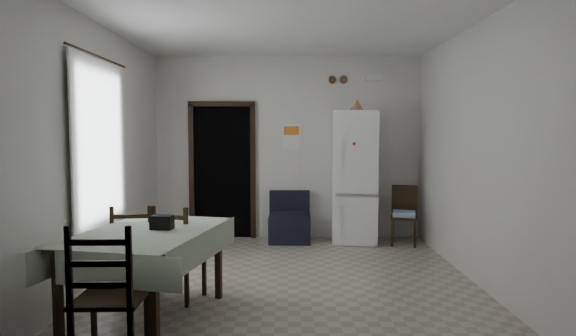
# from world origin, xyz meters

# --- Properties ---
(ground) EXTENTS (4.50, 4.50, 0.00)m
(ground) POSITION_xyz_m (0.00, 0.00, 0.00)
(ground) COLOR #A39885
(ground) RESTS_ON ground
(ceiling) EXTENTS (4.20, 4.50, 0.02)m
(ceiling) POSITION_xyz_m (0.00, 0.00, 2.90)
(ceiling) COLOR white
(ceiling) RESTS_ON ground
(wall_back) EXTENTS (4.20, 0.02, 2.90)m
(wall_back) POSITION_xyz_m (0.00, 2.25, 1.45)
(wall_back) COLOR silver
(wall_back) RESTS_ON ground
(wall_front) EXTENTS (4.20, 0.02, 2.90)m
(wall_front) POSITION_xyz_m (0.00, -2.25, 1.45)
(wall_front) COLOR silver
(wall_front) RESTS_ON ground
(wall_left) EXTENTS (0.02, 4.50, 2.90)m
(wall_left) POSITION_xyz_m (-2.10, 0.00, 1.45)
(wall_left) COLOR silver
(wall_left) RESTS_ON ground
(wall_right) EXTENTS (0.02, 4.50, 2.90)m
(wall_right) POSITION_xyz_m (2.10, 0.00, 1.45)
(wall_right) COLOR silver
(wall_right) RESTS_ON ground
(doorway) EXTENTS (1.06, 0.52, 2.22)m
(doorway) POSITION_xyz_m (-1.05, 2.45, 1.06)
(doorway) COLOR black
(doorway) RESTS_ON ground
(window_recess) EXTENTS (0.10, 1.20, 1.60)m
(window_recess) POSITION_xyz_m (-2.15, -0.20, 1.55)
(window_recess) COLOR silver
(window_recess) RESTS_ON ground
(curtain) EXTENTS (0.02, 1.45, 1.85)m
(curtain) POSITION_xyz_m (-2.04, -0.20, 1.55)
(curtain) COLOR white
(curtain) RESTS_ON ground
(curtain_rod) EXTENTS (0.02, 1.60, 0.02)m
(curtain_rod) POSITION_xyz_m (-2.03, -0.20, 2.50)
(curtain_rod) COLOR black
(curtain_rod) RESTS_ON ground
(calendar) EXTENTS (0.28, 0.02, 0.40)m
(calendar) POSITION_xyz_m (0.05, 2.24, 1.62)
(calendar) COLOR white
(calendar) RESTS_ON ground
(calendar_image) EXTENTS (0.24, 0.01, 0.14)m
(calendar_image) POSITION_xyz_m (0.05, 2.23, 1.72)
(calendar_image) COLOR orange
(calendar_image) RESTS_ON ground
(light_switch) EXTENTS (0.08, 0.02, 0.12)m
(light_switch) POSITION_xyz_m (0.15, 2.24, 1.10)
(light_switch) COLOR beige
(light_switch) RESTS_ON ground
(vent_left) EXTENTS (0.12, 0.03, 0.12)m
(vent_left) POSITION_xyz_m (0.70, 2.23, 2.52)
(vent_left) COLOR #513A20
(vent_left) RESTS_ON ground
(vent_right) EXTENTS (0.12, 0.03, 0.12)m
(vent_right) POSITION_xyz_m (0.88, 2.23, 2.52)
(vent_right) COLOR #513A20
(vent_right) RESTS_ON ground
(emergency_light) EXTENTS (0.25, 0.07, 0.09)m
(emergency_light) POSITION_xyz_m (1.35, 2.21, 2.55)
(emergency_light) COLOR white
(emergency_light) RESTS_ON ground
(fridge) EXTENTS (0.72, 0.72, 2.02)m
(fridge) POSITION_xyz_m (1.02, 1.93, 1.01)
(fridge) COLOR white
(fridge) RESTS_ON ground
(tan_cone) EXTENTS (0.25, 0.25, 0.18)m
(tan_cone) POSITION_xyz_m (1.04, 1.91, 2.11)
(tan_cone) COLOR tan
(tan_cone) RESTS_ON fridge
(navy_seat) EXTENTS (0.65, 0.63, 0.77)m
(navy_seat) POSITION_xyz_m (0.02, 1.93, 0.39)
(navy_seat) COLOR black
(navy_seat) RESTS_ON ground
(corner_chair) EXTENTS (0.47, 0.47, 0.89)m
(corner_chair) POSITION_xyz_m (1.74, 1.71, 0.44)
(corner_chair) COLOR black
(corner_chair) RESTS_ON ground
(dining_table) EXTENTS (1.33, 1.74, 0.81)m
(dining_table) POSITION_xyz_m (-1.25, -1.21, 0.41)
(dining_table) COLOR #9FAF96
(dining_table) RESTS_ON ground
(black_bag) EXTENTS (0.21, 0.14, 0.13)m
(black_bag) POSITION_xyz_m (-1.14, -1.14, 0.88)
(black_bag) COLOR black
(black_bag) RESTS_ON dining_table
(dining_chair_far_left) EXTENTS (0.46, 0.46, 0.97)m
(dining_chair_far_left) POSITION_xyz_m (-1.55, -0.64, 0.49)
(dining_chair_far_left) COLOR black
(dining_chair_far_left) RESTS_ON ground
(dining_chair_far_right) EXTENTS (0.52, 0.52, 0.97)m
(dining_chair_far_right) POSITION_xyz_m (-1.09, -0.67, 0.48)
(dining_chair_far_right) COLOR black
(dining_chair_far_right) RESTS_ON ground
(dining_chair_near_head) EXTENTS (0.47, 0.47, 1.08)m
(dining_chair_near_head) POSITION_xyz_m (-1.25, -2.13, 0.54)
(dining_chair_near_head) COLOR black
(dining_chair_near_head) RESTS_ON ground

